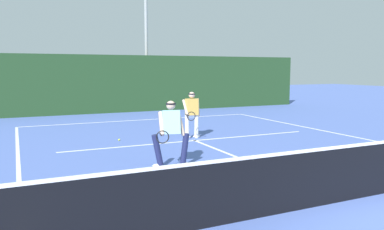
# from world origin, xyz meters

# --- Properties ---
(ground_plane) EXTENTS (80.00, 80.00, 0.00)m
(ground_plane) POSITION_xyz_m (0.00, 0.00, 0.00)
(ground_plane) COLOR #4E67B7
(court_line_baseline_far) EXTENTS (10.50, 0.10, 0.01)m
(court_line_baseline_far) POSITION_xyz_m (0.00, 11.87, 0.00)
(court_line_baseline_far) COLOR white
(court_line_baseline_far) RESTS_ON ground_plane
(court_line_service) EXTENTS (8.56, 0.10, 0.01)m
(court_line_service) POSITION_xyz_m (0.00, 6.28, 0.00)
(court_line_service) COLOR white
(court_line_service) RESTS_ON ground_plane
(court_line_centre) EXTENTS (0.10, 6.40, 0.01)m
(court_line_centre) POSITION_xyz_m (0.00, 3.20, 0.00)
(court_line_centre) COLOR white
(court_line_centre) RESTS_ON ground_plane
(tennis_net) EXTENTS (11.50, 0.09, 1.11)m
(tennis_net) POSITION_xyz_m (0.00, 0.00, 0.52)
(tennis_net) COLOR #1E4723
(tennis_net) RESTS_ON ground_plane
(player_near) EXTENTS (1.00, 0.83, 1.58)m
(player_near) POSITION_xyz_m (-1.95, 3.49, 0.87)
(player_near) COLOR #1E234C
(player_near) RESTS_ON ground_plane
(player_far) EXTENTS (0.74, 0.82, 1.56)m
(player_far) POSITION_xyz_m (0.09, 6.72, 0.86)
(player_far) COLOR silver
(player_far) RESTS_ON ground_plane
(tennis_ball) EXTENTS (0.07, 0.07, 0.07)m
(tennis_ball) POSITION_xyz_m (-2.24, 7.29, 0.03)
(tennis_ball) COLOR #D1E033
(tennis_ball) RESTS_ON ground_plane
(back_fence_windscreen) EXTENTS (22.18, 0.12, 3.05)m
(back_fence_windscreen) POSITION_xyz_m (0.00, 15.25, 1.53)
(back_fence_windscreen) COLOR #204020
(back_fence_windscreen) RESTS_ON ground_plane
(light_pole) EXTENTS (0.55, 0.44, 7.09)m
(light_pole) POSITION_xyz_m (1.78, 16.61, 4.38)
(light_pole) COLOR #9EA39E
(light_pole) RESTS_ON ground_plane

